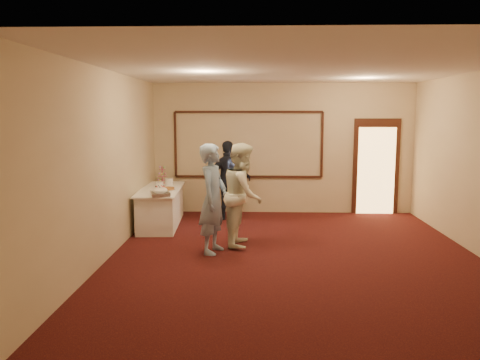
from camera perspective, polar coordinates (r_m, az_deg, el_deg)
name	(u,v)px	position (r m, az deg, el deg)	size (l,w,h in m)	color
floor	(295,257)	(7.74, 6.67, -9.31)	(7.00, 7.00, 0.00)	black
room_walls	(297,132)	(7.39, 6.92, 5.85)	(6.04, 7.04, 3.02)	beige
wall_molding	(248,144)	(10.85, 1.03, 4.35)	(3.45, 0.04, 1.55)	black
doorway	(376,167)	(11.24, 16.25, 1.50)	(1.05, 0.07, 2.20)	black
buffet_table	(161,207)	(9.88, -9.60, -3.23)	(0.92, 2.13, 0.77)	white
pavlova_tray	(160,192)	(8.97, -9.73, -1.40)	(0.45, 0.51, 0.18)	#AEB0B4
cupcake_stand	(162,176)	(10.63, -9.46, 0.45)	(0.28, 0.28, 0.40)	#BF486F
plate_stack_a	(159,185)	(9.77, -9.83, -0.65)	(0.17, 0.17, 0.14)	white
plate_stack_b	(169,182)	(10.21, -8.65, -0.23)	(0.18, 0.18, 0.15)	white
tart	(168,189)	(9.57, -8.74, -1.08)	(0.29, 0.29, 0.06)	white
man	(213,199)	(7.75, -3.31, -2.30)	(0.66, 0.44, 1.82)	#98BCEC
woman	(243,194)	(8.20, 0.35, -1.77)	(0.88, 0.68, 1.81)	white
guest	(229,180)	(10.25, -1.37, -0.01)	(1.01, 0.42, 1.73)	black
camera_flash	(236,161)	(10.07, -0.54, 2.39)	(0.07, 0.04, 0.05)	white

